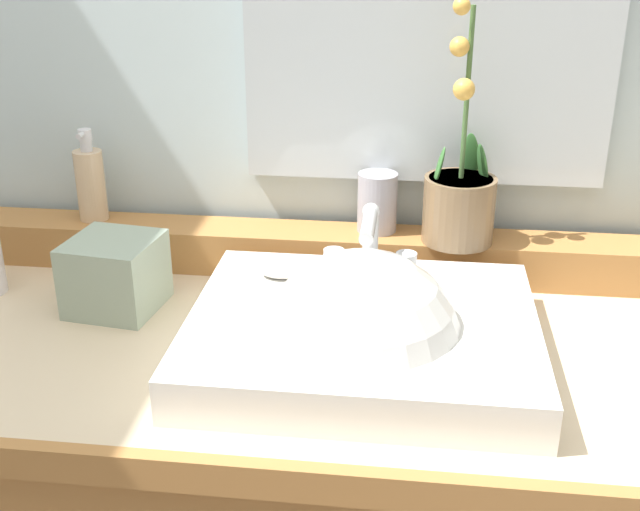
{
  "coord_description": "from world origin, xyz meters",
  "views": [
    {
      "loc": [
        0.17,
        -1.02,
        1.43
      ],
      "look_at": [
        0.04,
        -0.01,
        0.99
      ],
      "focal_mm": 44.92,
      "sensor_mm": 36.0,
      "label": 1
    }
  ],
  "objects": [
    {
      "name": "tumbler_cup",
      "position": [
        0.11,
        0.25,
        0.98
      ],
      "size": [
        0.07,
        0.07,
        0.1
      ],
      "primitive_type": "cylinder",
      "color": "#99959F",
      "rests_on": "back_ledge"
    },
    {
      "name": "soap_bar",
      "position": [
        -0.03,
        0.07,
        0.93
      ],
      "size": [
        0.07,
        0.04,
        0.02
      ],
      "primitive_type": "ellipsoid",
      "color": "beige",
      "rests_on": "sink_basin"
    },
    {
      "name": "sink_basin",
      "position": [
        0.1,
        -0.05,
        0.88
      ],
      "size": [
        0.48,
        0.4,
        0.3
      ],
      "color": "white",
      "rests_on": "vanity_cabinet"
    },
    {
      "name": "back_ledge",
      "position": [
        0.0,
        0.24,
        0.89
      ],
      "size": [
        1.25,
        0.09,
        0.07
      ],
      "primitive_type": "cube",
      "color": "#AB733C",
      "rests_on": "vanity_cabinet"
    },
    {
      "name": "soap_dispenser",
      "position": [
        -0.39,
        0.25,
        0.99
      ],
      "size": [
        0.05,
        0.05,
        0.16
      ],
      "color": "#D4B38B",
      "rests_on": "back_ledge"
    },
    {
      "name": "tissue_box",
      "position": [
        -0.29,
        0.06,
        0.91
      ],
      "size": [
        0.15,
        0.15,
        0.11
      ],
      "primitive_type": "cube",
      "rotation": [
        0.0,
        0.0,
        -0.13
      ],
      "color": "#94A691",
      "rests_on": "vanity_cabinet"
    },
    {
      "name": "potted_plant",
      "position": [
        0.24,
        0.22,
        1.0
      ],
      "size": [
        0.12,
        0.12,
        0.39
      ],
      "color": "brown",
      "rests_on": "back_ledge"
    }
  ]
}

